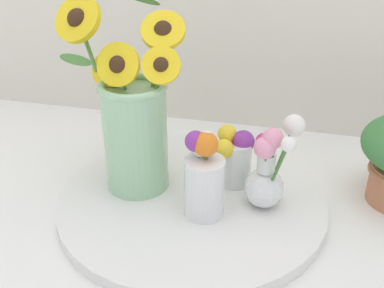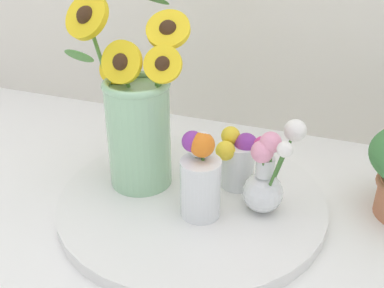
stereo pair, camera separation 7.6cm
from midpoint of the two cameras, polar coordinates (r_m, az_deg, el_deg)
name	(u,v)px [view 1 (the left image)]	position (r m, az deg, el deg)	size (l,w,h in m)	color
ground_plane	(198,240)	(0.75, -2.23, -12.19)	(6.00, 6.00, 0.00)	white
serving_tray	(192,200)	(0.82, -2.67, -7.22)	(0.48, 0.48, 0.02)	white
mason_jar_sunflowers	(133,120)	(0.80, -10.28, 2.94)	(0.24, 0.24, 0.36)	#99CC9E
vase_small_center	(206,177)	(0.74, -1.22, -4.26)	(0.07, 0.07, 0.15)	white
vase_bulb_right	(268,171)	(0.76, 6.84, -3.48)	(0.09, 0.10, 0.16)	white
vase_small_back	(235,155)	(0.82, 2.86, -1.44)	(0.07, 0.08, 0.11)	white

